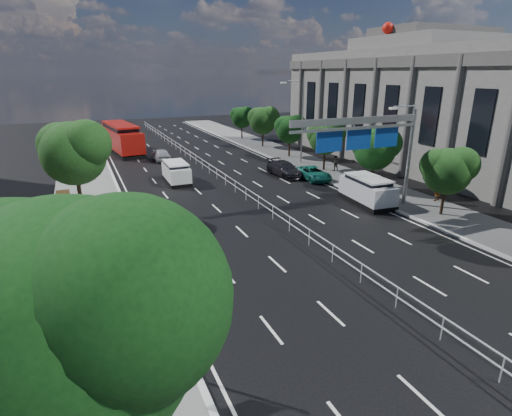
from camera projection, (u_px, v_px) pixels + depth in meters
ground at (383, 299)px, 17.93m from camera, size 160.00×160.00×0.00m
sidewalk_near at (114, 371)px, 13.48m from camera, size 5.00×140.00×0.14m
kerb_near at (187, 351)px, 14.45m from camera, size 0.25×140.00×0.15m
median_fence at (219, 175)px, 37.22m from camera, size 0.05×85.00×1.02m
hedge_near at (58, 302)px, 17.02m from camera, size 1.00×36.00×0.44m
toilet_sign at (122, 293)px, 12.77m from camera, size 1.62×0.18×4.34m
overhead_gantry at (369, 134)px, 27.41m from camera, size 10.24×0.38×7.45m
streetlight_far at (300, 116)px, 42.78m from camera, size 2.78×2.40×9.00m
civic_hall at (423, 105)px, 44.06m from camera, size 14.40×36.00×14.35m
near_tree_big at (72, 313)px, 7.64m from camera, size 5.72×5.33×7.71m
near_tree_back at (74, 150)px, 27.39m from camera, size 4.84×4.51×6.69m
far_tree_c at (449, 169)px, 27.19m from camera, size 3.52×3.28×4.94m
far_tree_d at (376, 147)px, 33.59m from camera, size 3.85×3.59×5.34m
far_tree_e at (326, 136)px, 40.12m from camera, size 3.63×3.38×5.13m
far_tree_f at (290, 128)px, 46.63m from camera, size 3.52×3.28×5.02m
far_tree_g at (263, 119)px, 53.03m from camera, size 3.96×3.69×5.45m
far_tree_h at (242, 116)px, 59.62m from camera, size 3.41×3.18×4.91m
white_minivan at (176, 172)px, 36.66m from camera, size 1.97×4.42×1.91m
red_bus at (121, 137)px, 50.60m from camera, size 4.28×12.18×3.56m
near_car_silver at (161, 155)px, 45.81m from camera, size 1.75×4.16×1.40m
near_car_dark at (111, 128)px, 66.24m from camera, size 1.81×5.17×1.70m
silver_minivan at (367, 190)px, 30.78m from camera, size 2.56×5.20×2.09m
parked_car_teal at (313, 173)px, 37.68m from camera, size 2.13×4.45×1.22m
parked_car_dark at (284, 169)px, 39.06m from camera, size 2.25×4.91×1.39m
pedestrian_a at (438, 188)px, 30.89m from camera, size 0.83×0.67×1.97m
pedestrian_b at (335, 163)px, 40.46m from camera, size 0.88×0.76×1.56m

